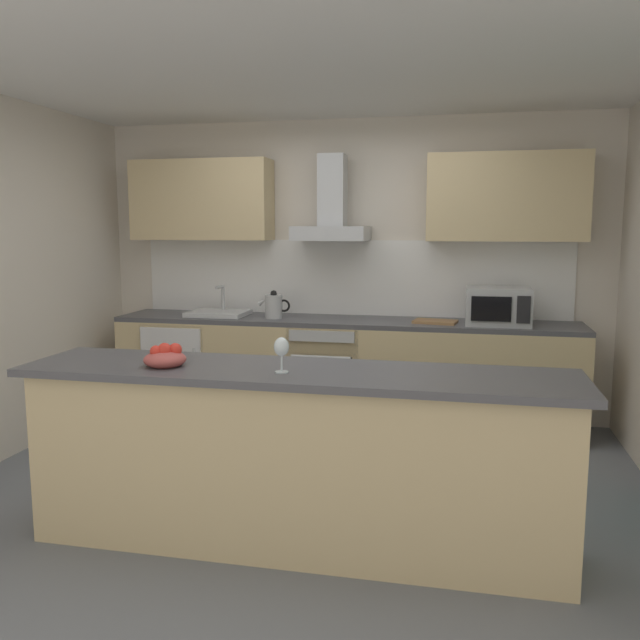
% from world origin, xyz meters
% --- Properties ---
extents(ground, '(5.45, 4.60, 0.02)m').
position_xyz_m(ground, '(0.00, 0.00, -0.01)').
color(ground, slate).
extents(ceiling, '(5.45, 4.60, 0.02)m').
position_xyz_m(ceiling, '(0.00, 0.00, 2.61)').
color(ceiling, white).
extents(wall_back, '(5.45, 0.12, 2.60)m').
position_xyz_m(wall_back, '(0.00, 1.86, 1.30)').
color(wall_back, silver).
rests_on(wall_back, ground).
extents(backsplash_tile, '(3.79, 0.02, 0.66)m').
position_xyz_m(backsplash_tile, '(0.00, 1.79, 1.23)').
color(backsplash_tile, white).
extents(counter_back, '(3.92, 0.60, 0.90)m').
position_xyz_m(counter_back, '(0.00, 1.48, 0.45)').
color(counter_back, '#D1B784').
rests_on(counter_back, ground).
extents(counter_island, '(2.86, 0.64, 0.96)m').
position_xyz_m(counter_island, '(0.16, -0.76, 0.48)').
color(counter_island, '#D1B784').
rests_on(counter_island, ground).
extents(upper_cabinets, '(3.87, 0.32, 0.70)m').
position_xyz_m(upper_cabinets, '(-0.00, 1.63, 1.91)').
color(upper_cabinets, '#D1B784').
extents(oven, '(0.60, 0.62, 0.80)m').
position_xyz_m(oven, '(-0.12, 1.45, 0.46)').
color(oven, slate).
rests_on(oven, ground).
extents(refrigerator, '(0.58, 0.60, 0.85)m').
position_xyz_m(refrigerator, '(-1.44, 1.45, 0.43)').
color(refrigerator, white).
rests_on(refrigerator, ground).
extents(microwave, '(0.50, 0.38, 0.30)m').
position_xyz_m(microwave, '(1.26, 1.42, 1.05)').
color(microwave, '#B7BABC').
rests_on(microwave, counter_back).
extents(sink, '(0.50, 0.40, 0.26)m').
position_xyz_m(sink, '(-1.11, 1.46, 0.93)').
color(sink, silver).
rests_on(sink, counter_back).
extents(kettle, '(0.29, 0.15, 0.24)m').
position_xyz_m(kettle, '(-0.59, 1.42, 1.01)').
color(kettle, '#B7BABC').
rests_on(kettle, counter_back).
extents(range_hood, '(0.62, 0.45, 0.72)m').
position_xyz_m(range_hood, '(-0.12, 1.58, 1.79)').
color(range_hood, '#B7BABC').
extents(wine_glass, '(0.08, 0.08, 0.18)m').
position_xyz_m(wine_glass, '(0.12, -0.85, 1.08)').
color(wine_glass, silver).
rests_on(wine_glass, counter_island).
extents(fruit_bowl, '(0.22, 0.22, 0.13)m').
position_xyz_m(fruit_bowl, '(-0.52, -0.83, 1.00)').
color(fruit_bowl, '#B24C47').
rests_on(fruit_bowl, counter_island).
extents(chopping_board, '(0.37, 0.27, 0.02)m').
position_xyz_m(chopping_board, '(0.78, 1.43, 0.91)').
color(chopping_board, '#9E7247').
rests_on(chopping_board, counter_back).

